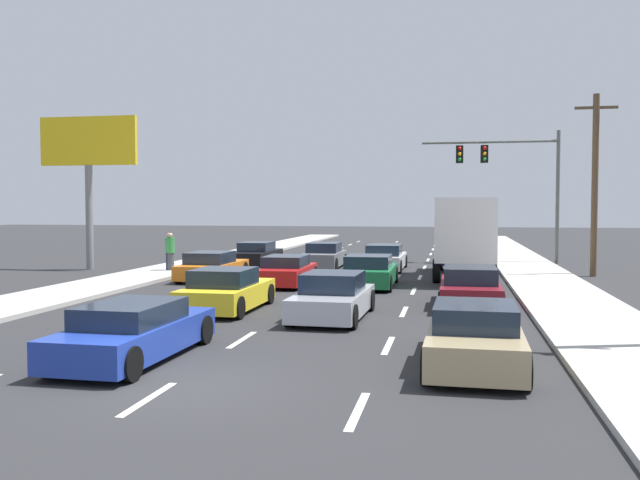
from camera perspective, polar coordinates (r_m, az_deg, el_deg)
The scene contains 21 objects.
ground_plane at distance 36.52m, azimuth 3.38°, elevation -2.08°, with size 140.00×140.00×0.00m, color #2B2B2D.
sidewalk_right at distance 31.43m, azimuth 17.66°, elevation -2.86°, with size 3.05×80.00×0.14m, color #B2AFA8.
sidewalk_left at distance 33.92m, azimuth -12.13°, elevation -2.39°, with size 3.05×80.00×0.14m, color #B2AFA8.
lane_markings at distance 33.18m, azimuth 2.61°, elevation -2.56°, with size 6.94×57.00×0.01m.
car_black at distance 36.05m, azimuth -5.29°, elevation -1.24°, with size 1.84×4.50×1.24m.
car_orange at distance 29.32m, azimuth -8.94°, elevation -2.21°, with size 1.94×4.41×1.20m.
car_gray at distance 34.51m, azimuth 0.33°, elevation -1.37°, with size 1.86×4.12×1.29m.
car_red at distance 27.03m, azimuth -2.83°, elevation -2.61°, with size 1.88×4.12×1.17m.
car_yellow at distance 20.66m, azimuth -7.78°, elevation -4.24°, with size 1.97×4.17×1.27m.
car_blue at distance 14.53m, azimuth -15.18°, elevation -7.38°, with size 1.90×4.59×1.17m.
car_white at distance 33.51m, azimuth 5.40°, elevation -1.53°, with size 1.91×4.55×1.27m.
car_green at distance 26.55m, azimuth 4.09°, elevation -2.68°, with size 2.04×4.37×1.24m.
car_silver at distance 19.05m, azimuth 1.07°, elevation -4.81°, with size 1.94×4.29×1.27m.
box_truck at distance 30.36m, azimuth 11.87°, elevation 0.64°, with size 2.54×8.70×3.43m.
car_maroon at distance 21.82m, azimuth 12.33°, elevation -3.92°, with size 1.88×4.45×1.25m.
car_tan at distance 13.78m, azimuth 12.72°, elevation -7.86°, with size 1.93×4.52×1.24m.
traffic_signal_mast at distance 39.09m, azimuth 14.83°, elevation 5.97°, with size 7.39×0.69×7.20m.
utility_pole_mid at distance 32.66m, azimuth 21.84°, elevation 4.44°, with size 1.80×0.28×8.03m.
roadside_billboard at distance 35.66m, azimuth -18.66°, elevation 6.49°, with size 5.04×0.36×7.49m.
pedestrian_near_corner at distance 32.73m, azimuth -12.40°, elevation -0.94°, with size 0.38×0.38×1.72m.
pedestrian_mid_block at distance 32.66m, azimuth -12.29°, elevation -0.94°, with size 0.38×0.38×1.73m.
Camera 1 is at (4.79, -11.07, 3.09)m, focal length 38.57 mm.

